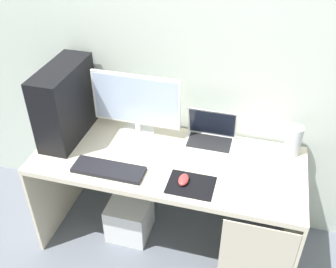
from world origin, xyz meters
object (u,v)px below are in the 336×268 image
at_px(pc_tower, 65,102).
at_px(mouse_left, 183,180).
at_px(monitor, 136,105).
at_px(speaker, 293,141).
at_px(keyboard, 109,170).
at_px(subwoofer, 130,218).
at_px(laptop, 210,137).

bearing_deg(pc_tower, mouse_left, -17.61).
distance_m(pc_tower, mouse_left, 0.89).
relative_size(monitor, speaker, 2.96).
relative_size(keyboard, subwoofer, 1.51).
distance_m(pc_tower, subwoofer, 0.92).
bearing_deg(mouse_left, laptop, 79.59).
distance_m(speaker, subwoofer, 1.23).
distance_m(pc_tower, speaker, 1.41).
bearing_deg(speaker, monitor, -177.10).
height_order(laptop, keyboard, laptop).
bearing_deg(laptop, pc_tower, -171.05).
xyz_separation_m(keyboard, subwoofer, (0.03, 0.18, -0.59)).
height_order(speaker, keyboard, speaker).
height_order(monitor, speaker, monitor).
height_order(pc_tower, laptop, pc_tower).
distance_m(monitor, laptop, 0.51).
bearing_deg(speaker, subwoofer, -164.78).
xyz_separation_m(laptop, speaker, (0.50, 0.03, 0.05)).
height_order(monitor, subwoofer, monitor).
xyz_separation_m(speaker, subwoofer, (-0.99, -0.27, -0.68)).
relative_size(speaker, keyboard, 0.46).
bearing_deg(subwoofer, keyboard, -98.06).
bearing_deg(mouse_left, keyboard, -177.39).
relative_size(mouse_left, subwoofer, 0.34).
bearing_deg(laptop, keyboard, -140.57).
height_order(keyboard, mouse_left, mouse_left).
distance_m(laptop, subwoofer, 0.83).
relative_size(speaker, mouse_left, 2.00).
bearing_deg(laptop, mouse_left, -100.41).
bearing_deg(pc_tower, laptop, 8.95).
distance_m(pc_tower, monitor, 0.44).
height_order(pc_tower, mouse_left, pc_tower).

